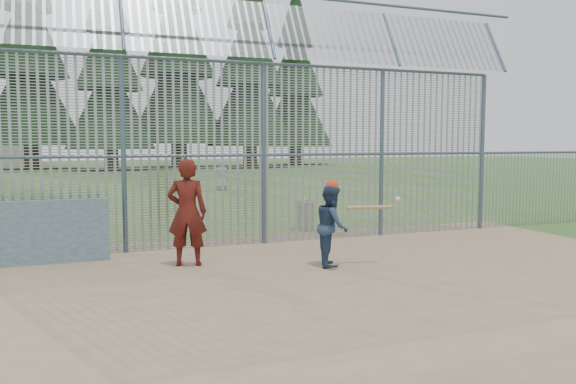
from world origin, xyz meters
name	(u,v)px	position (x,y,z in m)	size (l,w,h in m)	color
ground	(331,279)	(0.00, 0.00, 0.00)	(120.00, 120.00, 0.00)	#2D511E
dirt_infield	(345,286)	(0.00, -0.50, 0.01)	(14.00, 10.00, 0.02)	#756047
dugout_wall	(38,233)	(-4.60, 2.90, 0.62)	(2.50, 0.12, 1.20)	#38566B
batter	(332,226)	(0.43, 0.88, 0.76)	(0.72, 0.56, 1.48)	#223550
onlooker	(187,212)	(-2.04, 1.85, 1.01)	(0.72, 0.47, 1.97)	maroon
bg_kid_standing	(222,175)	(2.64, 17.63, 0.72)	(0.71, 0.46, 1.44)	gray
batting_gear	(343,192)	(0.63, 0.84, 1.38)	(1.51, 0.39, 0.56)	#B43218
trash_can	(304,215)	(1.63, 5.05, 0.38)	(0.56, 0.56, 0.82)	gray
backstop_fence	(339,139)	(1.81, 3.43, 2.36)	(20.09, 0.81, 5.30)	#47566B
conifer_row	(142,41)	(1.93, 41.51, 10.83)	(38.48, 12.26, 20.20)	#332319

